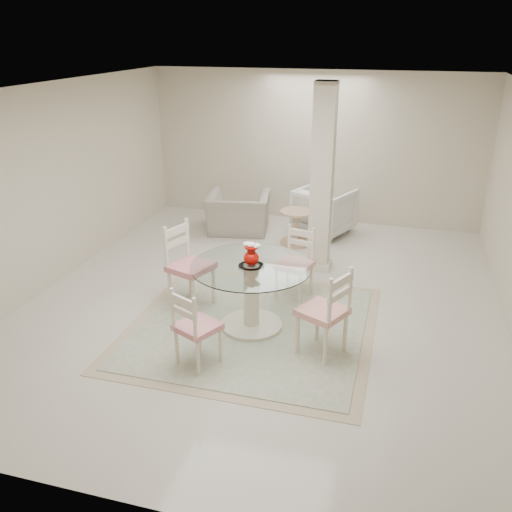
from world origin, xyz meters
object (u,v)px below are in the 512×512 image
(side_table, at_px, (296,229))
(column, at_px, (322,180))
(dining_chair_east, at_px, (328,307))
(dining_chair_north, at_px, (297,258))
(dining_chair_south, at_px, (193,323))
(dining_chair_west, at_px, (186,259))
(dining_table, at_px, (251,296))
(red_vase, at_px, (251,255))
(armchair_white, at_px, (324,211))
(recliner_taupe, at_px, (238,213))

(side_table, bearing_deg, column, -58.89)
(dining_chair_east, xyz_separation_m, dining_chair_north, (-0.61, 1.32, -0.04))
(column, height_order, dining_chair_north, column)
(dining_chair_south, bearing_deg, dining_chair_west, -39.61)
(dining_chair_east, bearing_deg, dining_chair_west, -84.34)
(column, relative_size, dining_table, 1.91)
(red_vase, xyz_separation_m, armchair_white, (0.31, 3.52, -0.54))
(dining_chair_east, bearing_deg, dining_chair_north, -128.99)
(dining_chair_west, height_order, dining_chair_south, dining_chair_west)
(dining_table, bearing_deg, red_vase, 84.29)
(column, height_order, dining_chair_east, column)
(dining_chair_east, xyz_separation_m, dining_chair_south, (-1.31, -0.59, -0.07))
(column, xyz_separation_m, dining_chair_north, (-0.13, -1.05, -0.79))
(dining_chair_west, bearing_deg, red_vase, -90.75)
(recliner_taupe, height_order, side_table, recliner_taupe)
(recliner_taupe, relative_size, side_table, 1.85)
(dining_chair_east, bearing_deg, armchair_white, -144.50)
(dining_chair_east, relative_size, armchair_white, 1.28)
(dining_chair_north, relative_size, dining_chair_west, 0.87)
(dining_chair_west, bearing_deg, dining_chair_east, -91.16)
(dining_chair_east, distance_m, dining_chair_south, 1.44)
(dining_chair_west, distance_m, dining_chair_south, 1.44)
(column, height_order, dining_chair_south, column)
(recliner_taupe, bearing_deg, dining_chair_north, 114.32)
(dining_table, bearing_deg, dining_chair_north, 70.26)
(dining_table, bearing_deg, column, 76.76)
(dining_chair_south, distance_m, recliner_taupe, 4.19)
(dining_table, relative_size, dining_chair_west, 1.17)
(recliner_taupe, xyz_separation_m, side_table, (1.11, -0.30, -0.08))
(dining_chair_north, bearing_deg, dining_table, -96.53)
(red_vase, distance_m, dining_chair_west, 1.07)
(dining_table, xyz_separation_m, dining_chair_north, (0.34, 0.96, 0.14))
(dining_chair_north, xyz_separation_m, armchair_white, (-0.03, 2.56, -0.15))
(recliner_taupe, bearing_deg, red_vase, 100.17)
(side_table, bearing_deg, red_vase, -89.11)
(dining_chair_north, distance_m, armchair_white, 2.56)
(armchair_white, bearing_deg, side_table, 84.63)
(side_table, bearing_deg, recliner_taupe, 164.97)
(dining_chair_south, bearing_deg, red_vase, -85.15)
(red_vase, xyz_separation_m, recliner_taupe, (-1.15, 3.16, -0.60))
(dining_chair_north, xyz_separation_m, dining_chair_west, (-1.31, -0.60, 0.08))
(dining_chair_north, bearing_deg, dining_chair_west, -142.03)
(dining_table, height_order, dining_chair_north, dining_chair_north)
(dining_chair_south, relative_size, armchair_white, 1.13)
(dining_chair_north, distance_m, side_table, 1.96)
(column, bearing_deg, recliner_taupe, 144.63)
(dining_table, bearing_deg, side_table, 90.88)
(red_vase, bearing_deg, armchair_white, 84.93)
(dining_chair_west, bearing_deg, column, -21.81)
(armchair_white, bearing_deg, dining_chair_east, 122.52)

